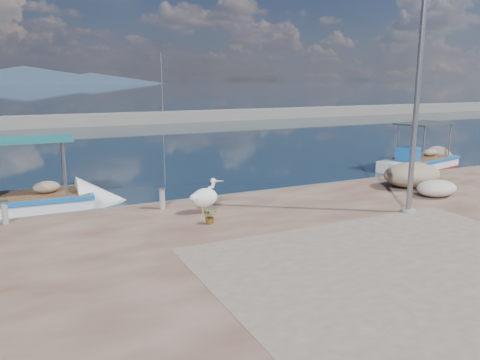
% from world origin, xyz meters
% --- Properties ---
extents(ground, '(1400.00, 1400.00, 0.00)m').
position_xyz_m(ground, '(0.00, 0.00, 0.00)').
color(ground, '#162635').
rests_on(ground, ground).
extents(quay_patch, '(9.00, 7.00, 0.01)m').
position_xyz_m(quay_patch, '(1.00, -3.00, 0.50)').
color(quay_patch, gray).
rests_on(quay_patch, quay).
extents(breakwater, '(120.00, 2.20, 7.50)m').
position_xyz_m(breakwater, '(-0.00, 40.00, 0.60)').
color(breakwater, gray).
rests_on(breakwater, ground).
extents(mountains, '(370.00, 280.00, 22.00)m').
position_xyz_m(mountains, '(4.39, 650.00, 9.51)').
color(mountains, '#28384C').
rests_on(mountains, ground).
extents(boat_left, '(6.47, 2.36, 3.07)m').
position_xyz_m(boat_left, '(-6.72, 7.66, 0.24)').
color(boat_left, white).
rests_on(boat_left, ground).
extents(boat_right, '(6.19, 3.27, 2.84)m').
position_xyz_m(boat_right, '(12.66, 7.78, 0.22)').
color(boat_right, white).
rests_on(boat_right, ground).
extents(pelican, '(1.14, 0.57, 1.10)m').
position_xyz_m(pelican, '(-1.52, 3.17, 1.02)').
color(pelican, tan).
rests_on(pelican, quay).
extents(lamp_post, '(0.44, 0.96, 7.00)m').
position_xyz_m(lamp_post, '(4.31, 0.46, 3.80)').
color(lamp_post, gray).
rests_on(lamp_post, quay).
extents(bollard_near, '(0.24, 0.24, 0.72)m').
position_xyz_m(bollard_near, '(-2.60, 4.21, 0.89)').
color(bollard_near, gray).
rests_on(bollard_near, quay).
extents(bollard_far, '(0.23, 0.23, 0.70)m').
position_xyz_m(bollard_far, '(-7.20, 4.60, 0.88)').
color(bollard_far, gray).
rests_on(bollard_far, quay).
extents(potted_plant, '(0.45, 0.40, 0.47)m').
position_xyz_m(potted_plant, '(-1.81, 2.05, 0.73)').
color(potted_plant, '#33722D').
rests_on(potted_plant, quay).
extents(net_pile_c, '(2.44, 1.74, 0.96)m').
position_xyz_m(net_pile_c, '(7.16, 3.11, 0.98)').
color(net_pile_c, tan).
rests_on(net_pile_c, quay).
extents(net_pile_d, '(1.56, 1.17, 0.58)m').
position_xyz_m(net_pile_d, '(6.80, 1.58, 0.79)').
color(net_pile_d, silver).
rests_on(net_pile_d, quay).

